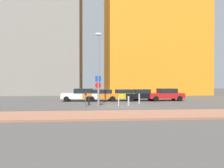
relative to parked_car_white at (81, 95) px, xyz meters
The scene contains 16 objects.
ground_plane 7.58m from the parked_car_white, 58.64° to the right, with size 120.00×120.00×0.00m, color #4C4947.
sidewalk_brick 13.25m from the parked_car_white, 72.75° to the right, with size 40.00×4.08×0.14m, color #9E664C.
parked_car_white is the anchor object (origin of this frame).
parked_car_orange 2.46m from the parked_car_white, ahead, with size 4.35×2.03×1.42m.
parked_car_yellow 5.30m from the parked_car_white, ahead, with size 4.62×2.13×1.42m.
parked_car_black 7.49m from the parked_car_white, ahead, with size 4.11×2.02×1.44m.
parked_car_red 10.58m from the parked_car_white, ahead, with size 4.61×2.30×1.53m.
parking_sign_post 6.51m from the parked_car_white, 72.54° to the right, with size 0.59×0.18×2.96m.
parking_meter 6.50m from the parked_car_white, 83.50° to the right, with size 0.18×0.14×1.40m.
street_lamp 6.06m from the parked_car_white, 65.71° to the right, with size 0.70×0.36×7.48m.
traffic_bollard_near 7.50m from the parked_car_white, 58.66° to the right, with size 0.12×0.12×0.92m, color #B7B7BC.
traffic_bollard_mid 4.85m from the parked_car_white, 77.89° to the right, with size 0.18×0.18×0.89m, color black.
traffic_bollard_far 7.61m from the parked_car_white, 32.47° to the right, with size 0.16×0.16×1.09m, color #B7B7BC.
traffic_bollard_edge 7.87m from the parked_car_white, 51.33° to the right, with size 0.16×0.16×0.94m, color #B7B7BC.
building_colorful_midrise 26.97m from the parked_car_white, 53.91° to the left, with size 18.32×17.62×29.60m, color orange.
building_under_construction 23.23m from the parked_car_white, 113.64° to the left, with size 14.49×14.36×25.61m, color gray.
Camera 1 is at (-2.69, -21.77, 2.33)m, focal length 36.52 mm.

